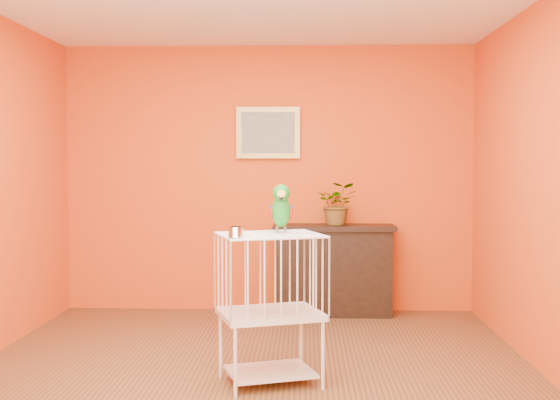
{
  "coord_description": "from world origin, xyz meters",
  "views": [
    {
      "loc": [
        0.36,
        -4.64,
        1.45
      ],
      "look_at": [
        0.2,
        -0.04,
        1.21
      ],
      "focal_mm": 45.0,
      "sensor_mm": 36.0,
      "label": 1
    }
  ],
  "objects": [
    {
      "name": "birdcage",
      "position": [
        0.13,
        -0.09,
        0.51
      ],
      "size": [
        0.76,
        0.67,
        0.99
      ],
      "rotation": [
        0.0,
        0.0,
        0.33
      ],
      "color": "white",
      "rests_on": "ground"
    },
    {
      "name": "room_shell",
      "position": [
        0.0,
        0.0,
        1.58
      ],
      "size": [
        4.5,
        4.5,
        4.5
      ],
      "color": "#D44514",
      "rests_on": "ground"
    },
    {
      "name": "framed_picture",
      "position": [
        0.0,
        2.22,
        1.75
      ],
      "size": [
        0.62,
        0.04,
        0.5
      ],
      "color": "#B49240",
      "rests_on": "room_shell"
    },
    {
      "name": "feed_cup",
      "position": [
        -0.07,
        -0.32,
        1.03
      ],
      "size": [
        0.09,
        0.09,
        0.07
      ],
      "primitive_type": "cylinder",
      "color": "silver",
      "rests_on": "birdcage"
    },
    {
      "name": "parrot",
      "position": [
        0.2,
        -0.01,
        1.15
      ],
      "size": [
        0.16,
        0.29,
        0.33
      ],
      "rotation": [
        0.0,
        0.0,
        0.04
      ],
      "color": "#59544C",
      "rests_on": "birdcage"
    },
    {
      "name": "console_cabinet",
      "position": [
        0.64,
        2.04,
        0.43
      ],
      "size": [
        1.16,
        0.42,
        0.86
      ],
      "color": "black",
      "rests_on": "ground"
    },
    {
      "name": "potted_plant",
      "position": [
        0.67,
        2.0,
        1.02
      ],
      "size": [
        0.4,
        0.44,
        0.32
      ],
      "primitive_type": "imported",
      "rotation": [
        0.0,
        0.0,
        -0.08
      ],
      "color": "#26722D",
      "rests_on": "console_cabinet"
    },
    {
      "name": "ground",
      "position": [
        0.0,
        0.0,
        0.0
      ],
      "size": [
        4.5,
        4.5,
        0.0
      ],
      "primitive_type": "plane",
      "color": "brown",
      "rests_on": "ground"
    }
  ]
}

